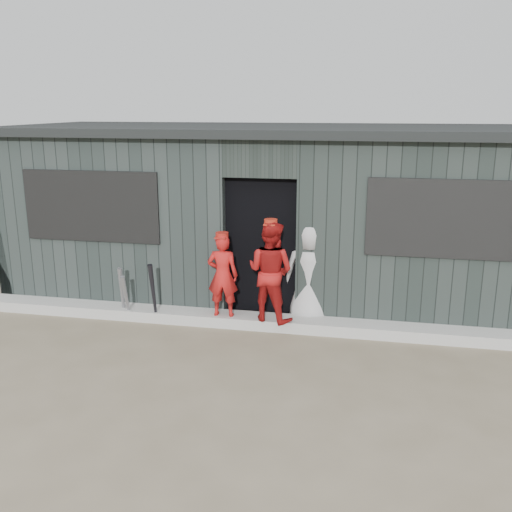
% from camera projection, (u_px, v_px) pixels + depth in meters
% --- Properties ---
extents(ground, '(80.00, 80.00, 0.00)m').
position_uv_depth(ground, '(223.00, 389.00, 6.06)').
color(ground, brown).
rests_on(ground, ground).
extents(curb, '(8.00, 0.36, 0.15)m').
position_uv_depth(curb, '(256.00, 321.00, 7.76)').
color(curb, '#A1A19C').
rests_on(curb, ground).
extents(bat_left, '(0.11, 0.21, 0.77)m').
position_uv_depth(bat_left, '(122.00, 293.00, 7.97)').
color(bat_left, gray).
rests_on(bat_left, ground).
extents(bat_mid, '(0.08, 0.26, 0.69)m').
position_uv_depth(bat_mid, '(126.00, 298.00, 7.88)').
color(bat_mid, gray).
rests_on(bat_mid, ground).
extents(bat_right, '(0.07, 0.22, 0.87)m').
position_uv_depth(bat_right, '(153.00, 294.00, 7.77)').
color(bat_right, black).
rests_on(bat_right, ground).
extents(player_red_left, '(0.43, 0.29, 1.13)m').
position_uv_depth(player_red_left, '(223.00, 275.00, 7.63)').
color(player_red_left, '#B31716').
rests_on(player_red_left, curb).
extents(player_red_right, '(0.78, 0.70, 1.34)m').
position_uv_depth(player_red_right, '(270.00, 271.00, 7.46)').
color(player_red_right, maroon).
rests_on(player_red_right, curb).
extents(player_grey_back, '(0.72, 0.49, 1.42)m').
position_uv_depth(player_grey_back, '(309.00, 273.00, 7.77)').
color(player_grey_back, '#B1B1B1').
rests_on(player_grey_back, ground).
extents(dugout, '(8.30, 3.30, 2.62)m').
position_uv_depth(dugout, '(277.00, 212.00, 9.05)').
color(dugout, black).
rests_on(dugout, ground).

